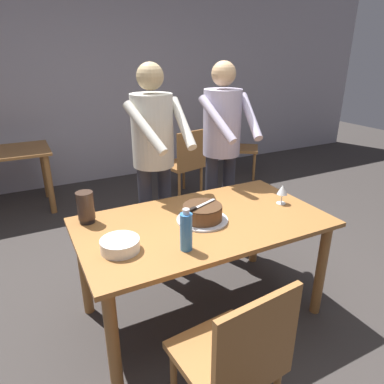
% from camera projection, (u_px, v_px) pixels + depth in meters
% --- Properties ---
extents(ground_plane, '(14.00, 14.00, 0.00)m').
position_uv_depth(ground_plane, '(202.00, 311.00, 2.58)').
color(ground_plane, '#383330').
extents(back_wall, '(10.00, 0.12, 2.70)m').
position_uv_depth(back_wall, '(88.00, 85.00, 4.77)').
color(back_wall, '#ADA8B2').
rests_on(back_wall, ground_plane).
extents(main_dining_table, '(1.63, 0.91, 0.75)m').
position_uv_depth(main_dining_table, '(203.00, 234.00, 2.34)').
color(main_dining_table, '#9E6633').
rests_on(main_dining_table, ground_plane).
extents(cake_on_platter, '(0.34, 0.34, 0.11)m').
position_uv_depth(cake_on_platter, '(202.00, 214.00, 2.28)').
color(cake_on_platter, silver).
rests_on(cake_on_platter, main_dining_table).
extents(cake_knife, '(0.26, 0.12, 0.02)m').
position_uv_depth(cake_knife, '(195.00, 208.00, 2.20)').
color(cake_knife, silver).
rests_on(cake_knife, cake_on_platter).
extents(plate_stack, '(0.22, 0.22, 0.07)m').
position_uv_depth(plate_stack, '(120.00, 245.00, 1.94)').
color(plate_stack, white).
rests_on(plate_stack, main_dining_table).
extents(wine_glass_near, '(0.08, 0.08, 0.14)m').
position_uv_depth(wine_glass_near, '(282.00, 190.00, 2.52)').
color(wine_glass_near, silver).
rests_on(wine_glass_near, main_dining_table).
extents(water_bottle, '(0.07, 0.07, 0.25)m').
position_uv_depth(water_bottle, '(186.00, 231.00, 1.92)').
color(water_bottle, '#387AC6').
rests_on(water_bottle, main_dining_table).
extents(hurricane_lamp, '(0.11, 0.11, 0.21)m').
position_uv_depth(hurricane_lamp, '(86.00, 207.00, 2.24)').
color(hurricane_lamp, black).
rests_on(hurricane_lamp, main_dining_table).
extents(person_cutting_cake, '(0.46, 0.57, 1.72)m').
position_uv_depth(person_cutting_cake, '(154.00, 150.00, 2.70)').
color(person_cutting_cake, '#2D2D38').
rests_on(person_cutting_cake, ground_plane).
extents(person_standing_beside, '(0.47, 0.55, 1.72)m').
position_uv_depth(person_standing_beside, '(222.00, 140.00, 2.99)').
color(person_standing_beside, '#2D2D38').
rests_on(person_standing_beside, ground_plane).
extents(chair_near_side, '(0.48, 0.48, 0.90)m').
position_uv_depth(chair_near_side, '(235.00, 357.00, 1.59)').
color(chair_near_side, '#9E6633').
rests_on(chair_near_side, ground_plane).
extents(background_table, '(1.00, 0.70, 0.74)m').
position_uv_depth(background_table, '(5.00, 165.00, 3.99)').
color(background_table, '#9E6633').
rests_on(background_table, ground_plane).
extents(background_chair_0, '(0.53, 0.53, 0.90)m').
position_uv_depth(background_chair_0, '(185.00, 162.00, 4.40)').
color(background_chair_0, '#9E6633').
rests_on(background_chair_0, ground_plane).
extents(background_chair_1, '(0.62, 0.62, 0.90)m').
position_uv_depth(background_chair_1, '(238.00, 144.00, 5.22)').
color(background_chair_1, '#9E6633').
rests_on(background_chair_1, ground_plane).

